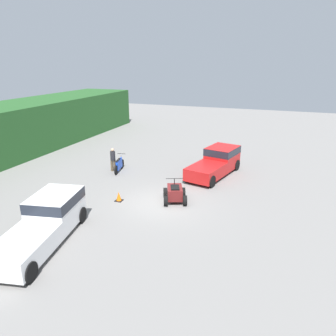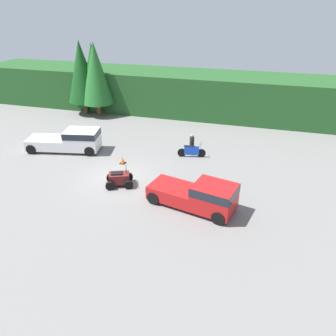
% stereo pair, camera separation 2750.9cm
% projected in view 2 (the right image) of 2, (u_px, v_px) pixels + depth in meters
% --- Properties ---
extents(ground_plane, '(80.00, 80.00, 0.00)m').
position_uv_depth(ground_plane, '(116.00, 179.00, 22.51)').
color(ground_plane, slate).
extents(hillside_backdrop, '(44.00, 6.00, 4.19)m').
position_uv_depth(hillside_backdrop, '(175.00, 92.00, 35.21)').
color(hillside_backdrop, '#235123').
rests_on(hillside_backdrop, ground_plane).
extents(tree_left, '(3.30, 3.30, 7.50)m').
position_uv_depth(tree_left, '(82.00, 72.00, 33.47)').
color(tree_left, brown).
rests_on(tree_left, ground_plane).
extents(tree_mid_left, '(3.18, 3.18, 7.23)m').
position_uv_depth(tree_mid_left, '(94.00, 73.00, 33.54)').
color(tree_mid_left, brown).
rests_on(tree_mid_left, ground_plane).
extents(tree_mid_right, '(3.26, 3.26, 7.42)m').
position_uv_depth(tree_mid_right, '(96.00, 73.00, 32.91)').
color(tree_mid_right, brown).
rests_on(tree_mid_right, ground_plane).
extents(pickup_truck_red, '(5.49, 3.10, 1.79)m').
position_uv_depth(pickup_truck_red, '(200.00, 195.00, 18.95)').
color(pickup_truck_red, red).
rests_on(pickup_truck_red, ground_plane).
extents(pickup_truck_second, '(6.04, 3.07, 1.79)m').
position_uv_depth(pickup_truck_second, '(71.00, 140.00, 26.31)').
color(pickup_truck_second, white).
rests_on(pickup_truck_second, ground_plane).
extents(dirt_bike, '(2.17, 0.72, 1.16)m').
position_uv_depth(dirt_bike, '(192.00, 151.00, 25.47)').
color(dirt_bike, black).
rests_on(dirt_bike, ground_plane).
extents(quad_atv, '(2.14, 1.87, 1.24)m').
position_uv_depth(quad_atv, '(119.00, 179.00, 21.58)').
color(quad_atv, black).
rests_on(quad_atv, ground_plane).
extents(rider_person, '(0.49, 0.49, 1.73)m').
position_uv_depth(rider_person, '(192.00, 144.00, 25.65)').
color(rider_person, brown).
rests_on(rider_person, ground_plane).
extents(traffic_cone, '(0.42, 0.42, 0.55)m').
position_uv_depth(traffic_cone, '(123.00, 160.00, 24.57)').
color(traffic_cone, black).
rests_on(traffic_cone, ground_plane).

